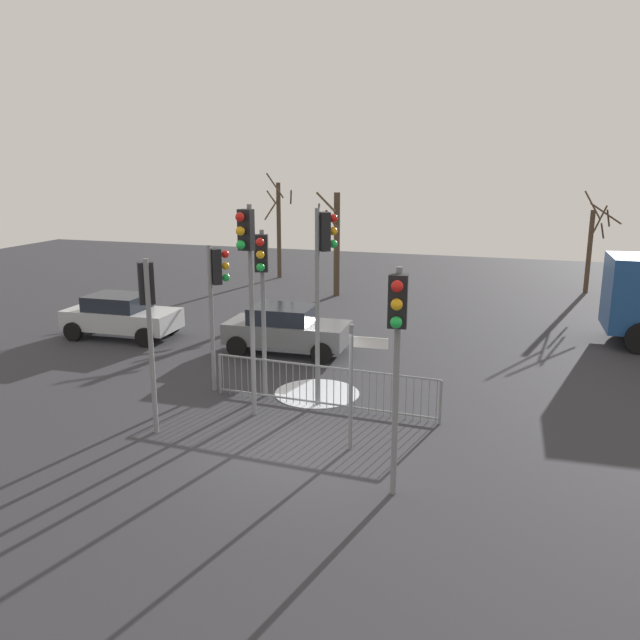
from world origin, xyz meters
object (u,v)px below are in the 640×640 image
at_px(car_silver_mid, 121,315).
at_px(bare_tree_centre, 279,227).
at_px(car_grey_trailing, 286,328).
at_px(traffic_light_rear_right, 262,277).
at_px(traffic_light_foreground_left, 216,285).
at_px(traffic_light_rear_left, 397,333).
at_px(traffic_light_mid_right, 323,263).
at_px(traffic_light_foreground_right, 148,306).
at_px(direction_sign_post, 354,380).
at_px(bare_tree_right, 592,245).
at_px(traffic_light_mid_left, 248,265).
at_px(bare_tree_left, 335,241).

bearing_deg(car_silver_mid, bare_tree_centre, 84.15).
bearing_deg(car_grey_trailing, traffic_light_rear_right, -79.09).
height_order(traffic_light_rear_right, traffic_light_foreground_left, traffic_light_rear_right).
height_order(traffic_light_rear_left, traffic_light_foreground_left, traffic_light_rear_left).
relative_size(traffic_light_mid_right, car_silver_mid, 1.25).
xyz_separation_m(traffic_light_foreground_right, direction_sign_post, (4.50, 0.35, -1.33)).
relative_size(traffic_light_mid_right, bare_tree_centre, 0.91).
bearing_deg(bare_tree_right, direction_sign_post, -107.23).
height_order(traffic_light_foreground_right, bare_tree_right, bare_tree_right).
relative_size(traffic_light_mid_left, direction_sign_post, 1.84).
bearing_deg(bare_tree_centre, bare_tree_left, -41.41).
xyz_separation_m(traffic_light_mid_left, traffic_light_rear_left, (3.92, -2.73, -0.57)).
xyz_separation_m(car_grey_trailing, bare_tree_centre, (-5.07, 12.55, 1.85)).
xyz_separation_m(traffic_light_rear_right, bare_tree_centre, (-5.98, 16.57, -0.51)).
bearing_deg(traffic_light_mid_left, traffic_light_foreground_left, -37.86).
height_order(traffic_light_foreground_right, bare_tree_left, bare_tree_left).
relative_size(car_silver_mid, bare_tree_right, 0.84).
bearing_deg(bare_tree_right, traffic_light_foreground_right, -118.08).
bearing_deg(car_grey_trailing, traffic_light_mid_right, -60.20).
distance_m(traffic_light_mid_left, traffic_light_foreground_left, 2.29).
relative_size(direction_sign_post, bare_tree_centre, 0.51).
xyz_separation_m(traffic_light_foreground_left, bare_tree_left, (-0.56, 12.75, -0.38)).
height_order(traffic_light_mid_right, direction_sign_post, traffic_light_mid_right).
xyz_separation_m(traffic_light_mid_right, traffic_light_rear_right, (-1.53, -0.06, -0.40)).
distance_m(traffic_light_rear_right, car_silver_mid, 8.30).
bearing_deg(bare_tree_centre, traffic_light_mid_right, -65.55).
xyz_separation_m(traffic_light_rear_left, bare_tree_centre, (-10.07, 20.53, -0.43)).
xyz_separation_m(traffic_light_rear_right, car_grey_trailing, (-0.91, 4.02, -2.35)).
bearing_deg(traffic_light_mid_right, direction_sign_post, -11.07).
bearing_deg(bare_tree_centre, traffic_light_rear_right, -70.16).
xyz_separation_m(traffic_light_foreground_left, car_grey_trailing, (0.46, 3.76, -2.03)).
distance_m(car_silver_mid, bare_tree_left, 10.42).
bearing_deg(bare_tree_centre, car_grey_trailing, -68.00).
bearing_deg(traffic_light_mid_right, traffic_light_mid_left, -88.64).
height_order(traffic_light_mid_right, traffic_light_foreground_left, traffic_light_mid_right).
bearing_deg(bare_tree_left, car_grey_trailing, -83.48).
distance_m(traffic_light_mid_left, bare_tree_left, 14.44).
relative_size(traffic_light_mid_left, bare_tree_right, 1.07).
bearing_deg(bare_tree_centre, traffic_light_foreground_right, -77.06).
bearing_deg(car_silver_mid, car_grey_trailing, -1.45).
xyz_separation_m(traffic_light_foreground_right, traffic_light_foreground_left, (0.21, 2.84, -0.05)).
distance_m(traffic_light_rear_right, bare_tree_left, 13.16).
bearing_deg(traffic_light_rear_left, bare_tree_left, -77.21).
bearing_deg(traffic_light_mid_left, traffic_light_rear_left, 151.07).
relative_size(traffic_light_mid_right, direction_sign_post, 1.79).
height_order(traffic_light_mid_left, bare_tree_centre, bare_tree_centre).
height_order(car_grey_trailing, bare_tree_right, bare_tree_right).
distance_m(traffic_light_rear_left, traffic_light_foreground_left, 6.91).
height_order(traffic_light_rear_left, bare_tree_left, bare_tree_left).
distance_m(traffic_light_foreground_left, direction_sign_post, 5.12).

